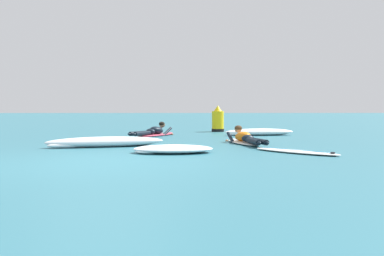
{
  "coord_description": "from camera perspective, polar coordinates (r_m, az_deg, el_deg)",
  "views": [
    {
      "loc": [
        1.46,
        -8.07,
        1.01
      ],
      "look_at": [
        1.72,
        6.34,
        0.33
      ],
      "focal_mm": 41.21,
      "sensor_mm": 36.0,
      "label": 1
    }
  ],
  "objects": [
    {
      "name": "drifting_surfboard",
      "position": [
        10.02,
        13.37,
        -2.97
      ],
      "size": [
        1.82,
        1.95,
        0.16
      ],
      "color": "white",
      "rests_on": "ground"
    },
    {
      "name": "whitewater_mid_right",
      "position": [
        9.79,
        -2.43,
        -2.74
      ],
      "size": [
        1.82,
        1.12,
        0.18
      ],
      "color": "white",
      "rests_on": "ground"
    },
    {
      "name": "channel_marker_buoy",
      "position": [
        18.27,
        3.36,
        0.9
      ],
      "size": [
        0.52,
        0.52,
        1.09
      ],
      "color": "yellow",
      "rests_on": "ground"
    },
    {
      "name": "whitewater_front",
      "position": [
        15.99,
        8.74,
        -0.54
      ],
      "size": [
        2.6,
        1.02,
        0.25
      ],
      "color": "white",
      "rests_on": "ground"
    },
    {
      "name": "surfer_near",
      "position": [
        12.2,
        6.85,
        -1.41
      ],
      "size": [
        0.95,
        2.63,
        0.55
      ],
      "color": "white",
      "rests_on": "ground"
    },
    {
      "name": "ground_plane",
      "position": [
        18.15,
        -5.65,
        -0.51
      ],
      "size": [
        120.0,
        120.0,
        0.0
      ],
      "primitive_type": "plane",
      "color": "#2D6B7A"
    },
    {
      "name": "whitewater_mid_left",
      "position": [
        11.48,
        -11.08,
        -1.8
      ],
      "size": [
        3.05,
        1.41,
        0.26
      ],
      "color": "white",
      "rests_on": "ground"
    },
    {
      "name": "surfer_far",
      "position": [
        15.5,
        -4.95,
        -0.54
      ],
      "size": [
        1.62,
        2.39,
        0.55
      ],
      "color": "#E54C66",
      "rests_on": "ground"
    }
  ]
}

